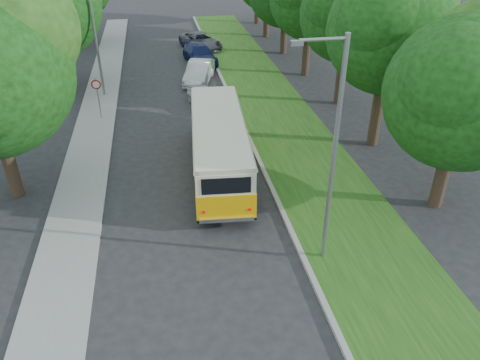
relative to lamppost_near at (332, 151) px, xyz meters
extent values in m
plane|color=#262628|center=(-4.21, 2.50, -4.37)|extent=(120.00, 120.00, 0.00)
cube|color=gray|center=(-0.61, 7.50, -4.29)|extent=(0.20, 70.00, 0.15)
cube|color=#1A4C14|center=(1.74, 7.50, -4.30)|extent=(4.50, 70.00, 0.13)
cube|color=gray|center=(-9.01, 7.50, -4.31)|extent=(2.20, 70.00, 0.12)
cylinder|color=#332319|center=(5.95, 2.50, -2.70)|extent=(0.56, 0.56, 3.35)
sphere|color=#12360C|center=(5.95, 2.50, 0.58)|extent=(5.85, 5.85, 5.85)
sphere|color=#12360C|center=(5.07, 1.77, 1.32)|extent=(4.09, 4.09, 4.09)
cylinder|color=#332319|center=(5.75, 8.50, -2.24)|extent=(0.56, 0.56, 4.26)
sphere|color=#12360C|center=(5.75, 8.50, 1.54)|extent=(5.98, 5.98, 5.98)
sphere|color=#12360C|center=(6.80, 9.10, 2.73)|extent=(4.49, 4.49, 4.49)
sphere|color=#12360C|center=(4.86, 7.75, 2.29)|extent=(4.19, 4.19, 4.19)
cylinder|color=#332319|center=(6.08, 14.50, -2.39)|extent=(0.56, 0.56, 3.95)
sphere|color=#12360C|center=(6.08, 14.50, 1.13)|extent=(5.61, 5.61, 5.61)
sphere|color=#12360C|center=(5.24, 13.80, 1.83)|extent=(3.92, 3.92, 3.92)
cylinder|color=#332319|center=(5.69, 20.50, -2.44)|extent=(0.56, 0.56, 3.86)
cylinder|color=#332319|center=(5.59, 26.50, -2.58)|extent=(0.56, 0.56, 3.58)
cylinder|color=#332319|center=(5.46, 32.50, -2.53)|extent=(0.56, 0.56, 3.68)
cylinder|color=#332319|center=(5.84, 38.50, -2.34)|extent=(0.56, 0.56, 4.05)
cylinder|color=#332319|center=(-11.71, 6.50, -2.53)|extent=(0.56, 0.56, 3.68)
sphere|color=#12360C|center=(-10.52, 7.18, 2.54)|extent=(5.10, 5.10, 5.10)
cylinder|color=#332319|center=(-11.71, 20.50, -2.53)|extent=(0.56, 0.56, 3.68)
sphere|color=#12360C|center=(-11.71, 20.50, 1.18)|extent=(6.80, 6.80, 6.80)
cylinder|color=#332319|center=(-11.71, 32.50, -2.53)|extent=(0.56, 0.56, 3.68)
cylinder|color=gray|center=(0.09, 0.00, -0.37)|extent=(0.16, 0.16, 8.00)
cylinder|color=gray|center=(-0.61, 0.00, 3.48)|extent=(1.40, 0.10, 0.10)
cube|color=gray|center=(-1.36, 0.00, 3.41)|extent=(0.35, 0.16, 0.14)
cylinder|color=gray|center=(-8.81, 18.50, -0.62)|extent=(0.16, 0.16, 7.50)
cylinder|color=gray|center=(-8.71, 14.50, -3.12)|extent=(0.06, 0.06, 2.50)
cone|color=red|center=(-8.71, 14.46, -2.22)|extent=(0.56, 0.02, 0.56)
cone|color=white|center=(-8.71, 14.44, -2.22)|extent=(0.40, 0.02, 0.40)
imported|color=silver|center=(-2.47, 15.39, -3.75)|extent=(2.10, 3.81, 1.23)
imported|color=silver|center=(-2.24, 20.29, -3.64)|extent=(2.75, 4.70, 1.46)
imported|color=#121E50|center=(-1.73, 24.90, -3.66)|extent=(2.76, 5.13, 1.41)
imported|color=#5C5D64|center=(-1.21, 29.06, -3.68)|extent=(3.90, 5.47, 1.38)
camera|label=1|loc=(-5.16, -12.39, 6.66)|focal=35.00mm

